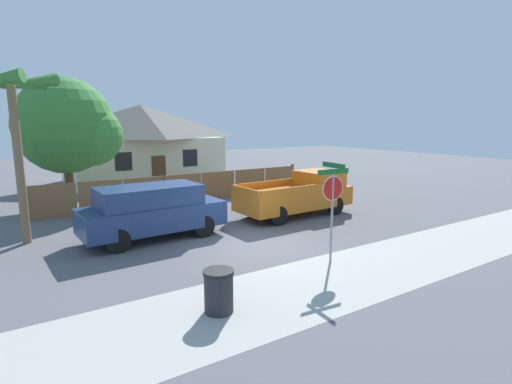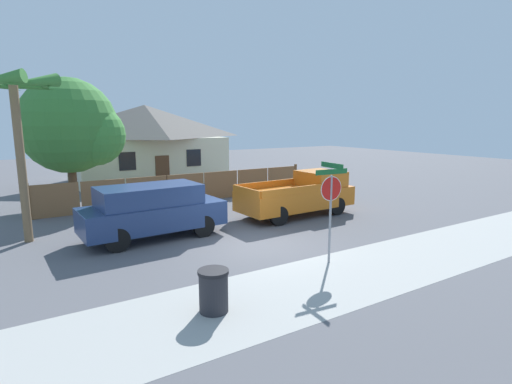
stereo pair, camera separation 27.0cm
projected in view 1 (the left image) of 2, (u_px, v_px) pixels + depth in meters
The scene contains 10 objects.
ground_plane at pixel (256, 245), 13.51m from camera, with size 80.00×80.00×0.00m, color #56565B.
sidewalk_strip at pixel (330, 280), 10.54m from camera, with size 36.00×3.20×0.01m.
wooden_fence at pixel (184, 188), 20.48m from camera, with size 14.29×0.12×1.57m.
house at pixel (142, 142), 27.49m from camera, with size 10.35×6.88×5.23m.
oak_tree at pixel (70, 128), 18.75m from camera, with size 4.73×4.50×6.19m.
palm_tree at pixel (12, 97), 12.92m from camera, with size 2.81×3.02×5.71m.
red_suv at pixel (152, 210), 14.10m from camera, with size 5.03×2.17×1.92m.
orange_pickup at pixel (299, 195), 17.72m from camera, with size 5.38×2.26×1.90m.
stop_sign at pixel (333, 195), 11.55m from camera, with size 1.10×0.99×2.98m.
trash_bin at pixel (219, 291), 8.72m from camera, with size 0.68×0.68×0.96m.
Camera 1 is at (-7.09, -10.87, 4.15)m, focal length 28.00 mm.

